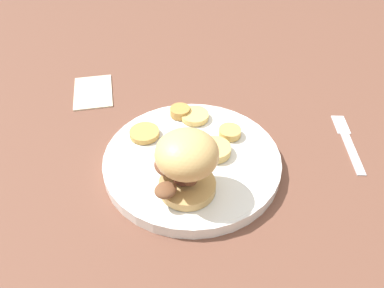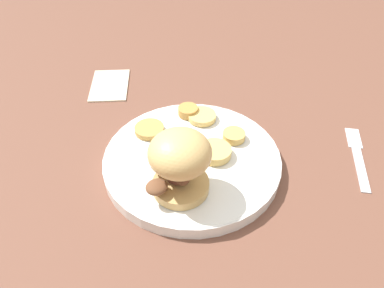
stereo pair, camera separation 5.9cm
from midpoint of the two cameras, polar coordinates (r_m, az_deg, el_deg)
ground_plane at (r=0.62m, az=-2.71°, el=-3.39°), size 4.00×4.00×0.00m
dinner_plate at (r=0.62m, az=-2.75°, el=-2.56°), size 0.29×0.29×0.02m
sandwich at (r=0.52m, az=-4.26°, el=-2.88°), size 0.10×0.10×0.10m
potato_round_0 at (r=0.65m, az=-9.84°, el=1.53°), size 0.05×0.05×0.01m
potato_round_1 at (r=0.68m, az=-2.06°, el=4.20°), size 0.05×0.05×0.01m
potato_round_2 at (r=0.64m, az=3.18°, el=1.70°), size 0.04×0.04×0.01m
potato_round_3 at (r=0.69m, az=-4.31°, el=4.85°), size 0.04×0.04×0.01m
potato_round_4 at (r=0.61m, az=0.67°, el=-1.00°), size 0.05×0.05×0.01m
fork at (r=0.71m, az=20.54°, el=0.25°), size 0.13×0.12×0.00m
napkin at (r=0.82m, az=-16.88°, el=7.62°), size 0.13×0.14×0.01m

